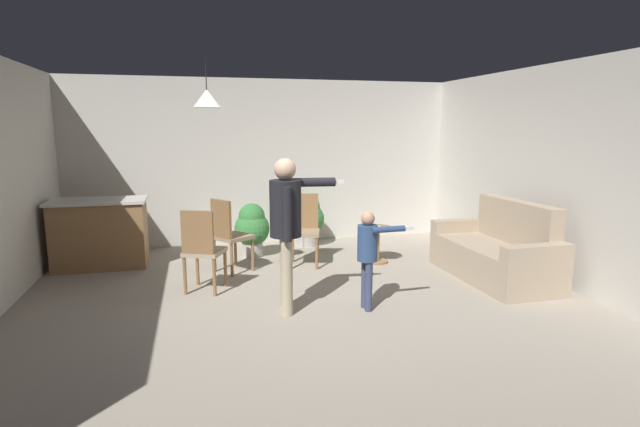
{
  "coord_description": "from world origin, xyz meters",
  "views": [
    {
      "loc": [
        -1.12,
        -5.05,
        1.94
      ],
      "look_at": [
        0.17,
        0.1,
        1.0
      ],
      "focal_mm": 27.79,
      "sensor_mm": 36.0,
      "label": 1
    }
  ],
  "objects_px": {
    "potted_plant_by_wall": "(252,227)",
    "side_table_by_couch": "(377,240)",
    "dining_chair_by_counter": "(202,247)",
    "dining_chair_near_wall": "(229,233)",
    "spare_remote_on_table": "(377,227)",
    "person_adult": "(287,218)",
    "person_child": "(368,249)",
    "kitchen_counter": "(100,233)",
    "couch_floral": "(497,253)",
    "dining_chair_centre_back": "(305,227)",
    "potted_plant_corner": "(307,218)"
  },
  "relations": [
    {
      "from": "potted_plant_by_wall",
      "to": "person_adult",
      "type": "bearing_deg",
      "value": -87.44
    },
    {
      "from": "couch_floral",
      "to": "kitchen_counter",
      "type": "height_order",
      "value": "couch_floral"
    },
    {
      "from": "kitchen_counter",
      "to": "side_table_by_couch",
      "type": "distance_m",
      "value": 3.88
    },
    {
      "from": "person_child",
      "to": "couch_floral",
      "type": "bearing_deg",
      "value": 105.57
    },
    {
      "from": "person_child",
      "to": "dining_chair_near_wall",
      "type": "distance_m",
      "value": 2.2
    },
    {
      "from": "dining_chair_centre_back",
      "to": "potted_plant_corner",
      "type": "relative_size",
      "value": 1.18
    },
    {
      "from": "kitchen_counter",
      "to": "dining_chair_centre_back",
      "type": "bearing_deg",
      "value": -11.41
    },
    {
      "from": "dining_chair_by_counter",
      "to": "dining_chair_near_wall",
      "type": "height_order",
      "value": "same"
    },
    {
      "from": "potted_plant_corner",
      "to": "spare_remote_on_table",
      "type": "bearing_deg",
      "value": -60.66
    },
    {
      "from": "dining_chair_by_counter",
      "to": "side_table_by_couch",
      "type": "bearing_deg",
      "value": 40.17
    },
    {
      "from": "side_table_by_couch",
      "to": "potted_plant_corner",
      "type": "bearing_deg",
      "value": 121.2
    },
    {
      "from": "dining_chair_near_wall",
      "to": "spare_remote_on_table",
      "type": "height_order",
      "value": "dining_chair_near_wall"
    },
    {
      "from": "kitchen_counter",
      "to": "spare_remote_on_table",
      "type": "relative_size",
      "value": 9.69
    },
    {
      "from": "dining_chair_centre_back",
      "to": "potted_plant_by_wall",
      "type": "bearing_deg",
      "value": -27.61
    },
    {
      "from": "kitchen_counter",
      "to": "dining_chair_centre_back",
      "type": "relative_size",
      "value": 1.26
    },
    {
      "from": "couch_floral",
      "to": "dining_chair_centre_back",
      "type": "distance_m",
      "value": 2.59
    },
    {
      "from": "person_adult",
      "to": "dining_chair_by_counter",
      "type": "relative_size",
      "value": 1.62
    },
    {
      "from": "couch_floral",
      "to": "potted_plant_by_wall",
      "type": "distance_m",
      "value": 3.48
    },
    {
      "from": "couch_floral",
      "to": "kitchen_counter",
      "type": "distance_m",
      "value": 5.34
    },
    {
      "from": "side_table_by_couch",
      "to": "potted_plant_corner",
      "type": "distance_m",
      "value": 1.46
    },
    {
      "from": "dining_chair_by_counter",
      "to": "spare_remote_on_table",
      "type": "height_order",
      "value": "dining_chair_by_counter"
    },
    {
      "from": "couch_floral",
      "to": "dining_chair_centre_back",
      "type": "relative_size",
      "value": 1.81
    },
    {
      "from": "dining_chair_near_wall",
      "to": "spare_remote_on_table",
      "type": "bearing_deg",
      "value": 53.15
    },
    {
      "from": "dining_chair_near_wall",
      "to": "dining_chair_centre_back",
      "type": "bearing_deg",
      "value": 62.59
    },
    {
      "from": "couch_floral",
      "to": "potted_plant_by_wall",
      "type": "bearing_deg",
      "value": 56.56
    },
    {
      "from": "dining_chair_near_wall",
      "to": "dining_chair_by_counter",
      "type": "bearing_deg",
      "value": -60.52
    },
    {
      "from": "dining_chair_near_wall",
      "to": "potted_plant_corner",
      "type": "xyz_separation_m",
      "value": [
        1.35,
        1.23,
        -0.08
      ]
    },
    {
      "from": "person_adult",
      "to": "dining_chair_centre_back",
      "type": "relative_size",
      "value": 1.62
    },
    {
      "from": "dining_chair_centre_back",
      "to": "spare_remote_on_table",
      "type": "xyz_separation_m",
      "value": [
        1.01,
        -0.2,
        -0.01
      ]
    },
    {
      "from": "dining_chair_by_counter",
      "to": "potted_plant_corner",
      "type": "height_order",
      "value": "dining_chair_by_counter"
    },
    {
      "from": "kitchen_counter",
      "to": "spare_remote_on_table",
      "type": "height_order",
      "value": "kitchen_counter"
    },
    {
      "from": "kitchen_counter",
      "to": "dining_chair_near_wall",
      "type": "xyz_separation_m",
      "value": [
        1.71,
        -0.71,
        0.07
      ]
    },
    {
      "from": "potted_plant_by_wall",
      "to": "spare_remote_on_table",
      "type": "relative_size",
      "value": 6.21
    },
    {
      "from": "person_child",
      "to": "dining_chair_near_wall",
      "type": "xyz_separation_m",
      "value": [
        -1.34,
        1.74,
        -0.12
      ]
    },
    {
      "from": "dining_chair_by_counter",
      "to": "potted_plant_by_wall",
      "type": "height_order",
      "value": "dining_chair_by_counter"
    },
    {
      "from": "person_adult",
      "to": "couch_floral",
      "type": "bearing_deg",
      "value": 105.94
    },
    {
      "from": "side_table_by_couch",
      "to": "dining_chair_by_counter",
      "type": "height_order",
      "value": "dining_chair_by_counter"
    },
    {
      "from": "potted_plant_corner",
      "to": "kitchen_counter",
      "type": "bearing_deg",
      "value": -170.19
    },
    {
      "from": "person_child",
      "to": "dining_chair_by_counter",
      "type": "height_order",
      "value": "person_child"
    },
    {
      "from": "dining_chair_by_counter",
      "to": "person_adult",
      "type": "bearing_deg",
      "value": -21.72
    },
    {
      "from": "potted_plant_by_wall",
      "to": "side_table_by_couch",
      "type": "bearing_deg",
      "value": -24.72
    },
    {
      "from": "kitchen_counter",
      "to": "person_child",
      "type": "distance_m",
      "value": 3.91
    },
    {
      "from": "dining_chair_by_counter",
      "to": "dining_chair_centre_back",
      "type": "relative_size",
      "value": 1.0
    },
    {
      "from": "couch_floral",
      "to": "dining_chair_by_counter",
      "type": "height_order",
      "value": "same"
    },
    {
      "from": "person_adult",
      "to": "dining_chair_near_wall",
      "type": "distance_m",
      "value": 1.75
    },
    {
      "from": "kitchen_counter",
      "to": "spare_remote_on_table",
      "type": "distance_m",
      "value": 3.86
    },
    {
      "from": "person_adult",
      "to": "spare_remote_on_table",
      "type": "bearing_deg",
      "value": 140.16
    },
    {
      "from": "potted_plant_by_wall",
      "to": "kitchen_counter",
      "type": "bearing_deg",
      "value": -178.15
    },
    {
      "from": "dining_chair_near_wall",
      "to": "potted_plant_corner",
      "type": "height_order",
      "value": "dining_chair_near_wall"
    },
    {
      "from": "person_adult",
      "to": "spare_remote_on_table",
      "type": "relative_size",
      "value": 12.48
    }
  ]
}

